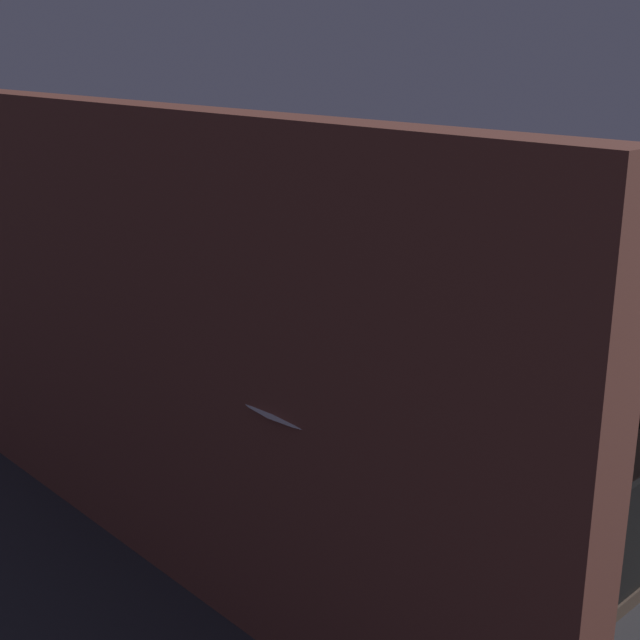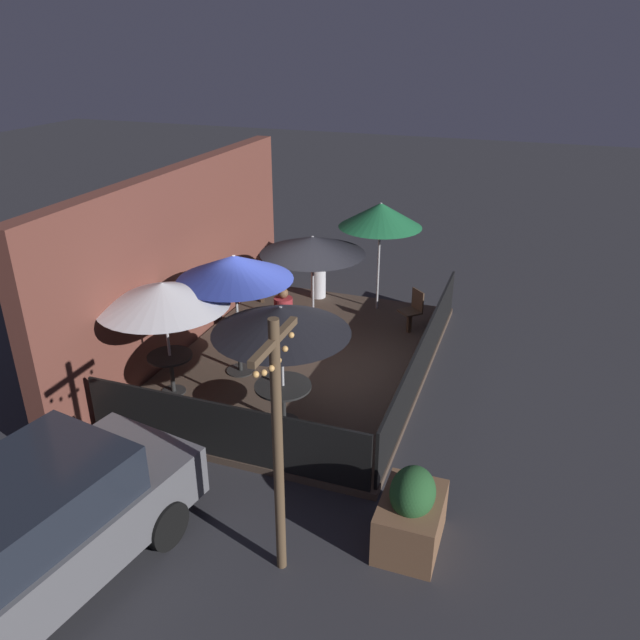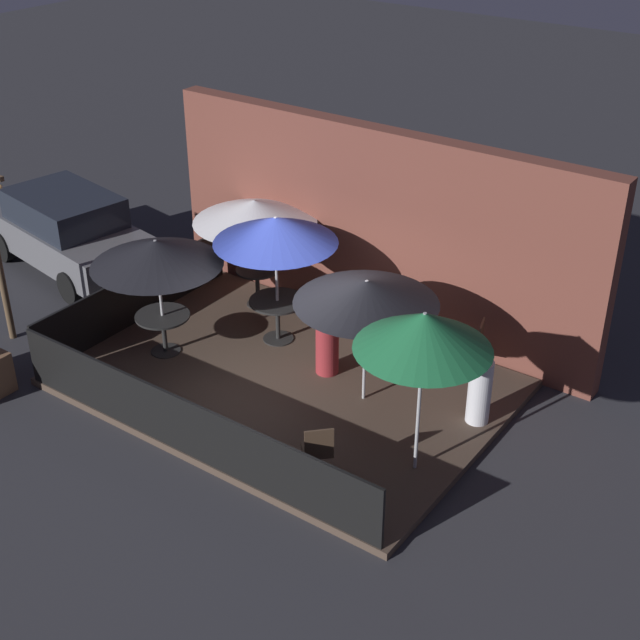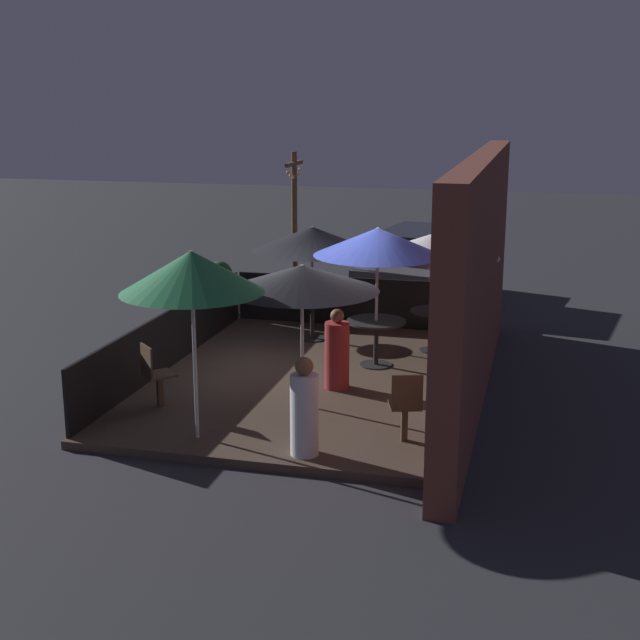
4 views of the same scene
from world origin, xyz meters
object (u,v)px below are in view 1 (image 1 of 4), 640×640
patio_umbrella_4 (237,187)px  patio_chair_1 (74,377)px  patio_umbrella_3 (252,244)px  patron_0 (288,390)px  patron_1 (132,334)px  dining_table_2 (571,437)px  patio_umbrella_0 (388,349)px  patio_umbrella_2 (584,298)px  dining_table_1 (354,433)px  dining_table_0 (384,513)px  patio_umbrella_1 (356,275)px  patio_chair_0 (347,317)px

patio_umbrella_4 → patio_chair_1: (-0.50, 2.68, -1.70)m
patio_umbrella_3 → patron_0: patio_umbrella_3 is taller
patio_umbrella_4 → patron_1: patio_umbrella_4 is taller
patio_chair_1 → patron_0: 2.37m
patio_chair_1 → dining_table_2: bearing=11.0°
patio_chair_1 → patron_1: size_ratio=0.75×
patio_chair_1 → patron_1: patron_1 is taller
patio_umbrella_0 → patio_umbrella_3: (3.30, -1.44, 0.01)m
patio_umbrella_2 → patron_1: 5.56m
patio_umbrella_0 → dining_table_1: (1.09, -0.79, -1.27)m
patio_umbrella_2 → patio_umbrella_3: patio_umbrella_2 is taller
dining_table_0 → patio_chair_1: (4.32, 0.22, -0.05)m
patio_umbrella_1 → dining_table_0: patio_umbrella_1 is taller
dining_table_2 → patio_chair_1: 5.17m
dining_table_1 → patron_1: (3.93, -0.15, -0.04)m
dining_table_2 → patron_1: size_ratio=0.72×
patio_chair_0 → patio_chair_1: size_ratio=0.98×
patio_umbrella_4 → patio_chair_0: bearing=-133.0°
patio_umbrella_2 → dining_table_2: size_ratio=2.35×
patron_0 → patron_1: (2.64, 0.21, 0.02)m
dining_table_0 → patio_umbrella_0: bearing=0.0°
dining_table_2 → patio_chair_1: (4.55, 2.45, -0.04)m
patron_0 → patio_umbrella_3: bearing=-71.9°
dining_table_2 → patio_umbrella_0: bearing=84.2°
patron_0 → patron_1: size_ratio=0.98×
patio_umbrella_4 → patron_0: 3.23m
patio_chair_1 → patron_0: size_ratio=0.76×
patio_chair_0 → patio_chair_1: patio_chair_1 is taller
patio_umbrella_4 → dining_table_2: (-5.06, 0.23, -1.66)m
patio_umbrella_0 → patio_umbrella_2: patio_umbrella_0 is taller
patio_umbrella_3 → patio_umbrella_4: 1.86m
patio_umbrella_1 → dining_table_2: patio_umbrella_1 is taller
patio_umbrella_4 → dining_table_0: patio_umbrella_4 is taller
patron_1 → dining_table_1: bearing=-21.6°
patio_umbrella_3 → patio_chair_0: (0.57, -2.04, -1.38)m
patio_umbrella_1 → patio_umbrella_3: size_ratio=1.05×
patio_umbrella_1 → patio_umbrella_2: (-1.32, -1.44, -0.21)m
dining_table_2 → patron_1: bearing=13.8°
patio_umbrella_2 → patio_chair_1: 5.34m
patio_umbrella_1 → patron_0: bearing=-15.4°
patio_umbrella_1 → patio_umbrella_0: bearing=144.1°
dining_table_1 → patio_chair_1: (3.23, 1.01, -0.09)m
patio_umbrella_0 → dining_table_2: (-0.23, -2.23, -1.32)m
patio_umbrella_4 → patron_1: (0.20, 1.52, -1.65)m
patio_chair_1 → patron_0: (-1.94, -1.37, 0.03)m
patron_0 → patio_umbrella_2: bearing=148.8°
patio_umbrella_2 → patio_umbrella_4: patio_umbrella_4 is taller
patio_chair_0 → patron_0: 2.77m
patron_0 → patron_1: patron_1 is taller
patio_umbrella_0 → dining_table_0: 1.31m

